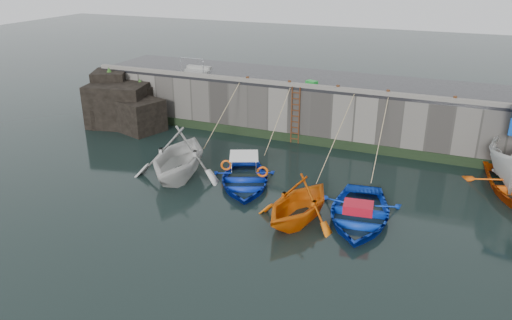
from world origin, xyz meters
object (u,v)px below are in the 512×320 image
at_px(bollard_a, 248,79).
at_px(bollard_b, 289,83).
at_px(boat_near_blue, 244,185).
at_px(boat_near_blacktrim, 298,220).
at_px(boat_near_white, 179,176).
at_px(fish_crate, 312,83).
at_px(bollard_d, 388,93).
at_px(boat_near_navy, 358,219).
at_px(ladder, 295,116).
at_px(bollard_e, 455,99).
at_px(bollard_c, 338,88).

relative_size(bollard_a, bollard_b, 1.00).
xyz_separation_m(boat_near_blue, boat_near_blacktrim, (3.32, -2.20, 0.00)).
bearing_deg(boat_near_blue, bollard_b, 67.87).
height_order(boat_near_white, fish_crate, fish_crate).
xyz_separation_m(boat_near_blue, bollard_a, (-2.63, 6.48, 3.30)).
bearing_deg(bollard_d, boat_near_blacktrim, -102.04).
xyz_separation_m(boat_near_white, boat_near_navy, (8.78, -0.89, 0.00)).
xyz_separation_m(boat_near_blacktrim, bollard_a, (-5.95, 8.68, 3.30)).
relative_size(boat_near_white, boat_near_navy, 1.02).
bearing_deg(fish_crate, bollard_d, 16.43).
bearing_deg(boat_near_navy, fish_crate, 111.97).
distance_m(boat_near_white, boat_near_navy, 8.82).
bearing_deg(boat_near_blacktrim, bollard_a, 135.94).
bearing_deg(boat_near_blue, boat_near_blacktrim, -56.72).
height_order(ladder, bollard_a, bollard_a).
distance_m(bollard_b, bollard_e, 8.50).
bearing_deg(boat_near_blue, bollard_c, 45.09).
xyz_separation_m(bollard_a, bollard_e, (11.00, 0.00, 0.00)).
distance_m(boat_near_blue, bollard_e, 11.09).
bearing_deg(ladder, boat_near_blacktrim, -70.53).
relative_size(boat_near_blue, fish_crate, 7.74).
height_order(boat_near_white, bollard_e, bollard_e).
xyz_separation_m(fish_crate, bollard_c, (1.58, -0.46, 0.00)).
bearing_deg(boat_near_navy, bollard_d, 85.50).
xyz_separation_m(boat_near_white, bollard_e, (11.63, 6.78, 3.30)).
bearing_deg(boat_near_blue, bollard_d, 28.14).
bearing_deg(bollard_c, bollard_a, 180.00).
bearing_deg(ladder, bollard_b, 146.14).
bearing_deg(boat_near_navy, boat_near_blacktrim, -162.61).
height_order(boat_near_navy, fish_crate, fish_crate).
bearing_deg(bollard_a, boat_near_blue, -67.94).
xyz_separation_m(boat_near_navy, fish_crate, (-4.53, 8.14, 3.30)).
relative_size(boat_near_white, boat_near_blacktrim, 1.24).
bearing_deg(bollard_d, boat_near_blue, -128.61).
bearing_deg(bollard_e, bollard_c, 180.00).
bearing_deg(boat_near_navy, boat_near_blue, 160.68).
distance_m(boat_near_blacktrim, bollard_b, 9.90).
xyz_separation_m(boat_near_blue, bollard_c, (2.57, 6.48, 3.30)).
bearing_deg(bollard_c, boat_near_blacktrim, -85.06).
relative_size(boat_near_blue, bollard_b, 16.30).
relative_size(boat_near_white, bollard_a, 18.28).
bearing_deg(boat_near_blacktrim, bollard_d, 89.46).
height_order(fish_crate, bollard_e, bollard_e).
distance_m(boat_near_white, boat_near_blacktrim, 6.85).
bearing_deg(bollard_e, boat_near_white, -149.76).
distance_m(boat_near_blue, boat_near_navy, 5.65).
relative_size(boat_near_blue, bollard_c, 16.30).
distance_m(boat_near_navy, bollard_d, 8.36).
xyz_separation_m(fish_crate, bollard_a, (-3.62, -0.46, 0.00)).
distance_m(ladder, bollard_b, 1.81).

